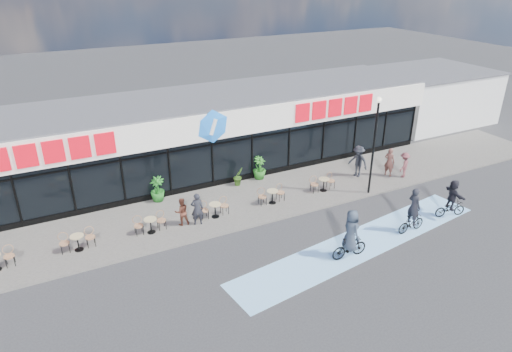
{
  "coord_description": "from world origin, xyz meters",
  "views": [
    {
      "loc": [
        -8.43,
        -15.24,
        11.74
      ],
      "look_at": [
        1.0,
        3.5,
        1.98
      ],
      "focal_mm": 32.0,
      "sensor_mm": 36.0,
      "label": 1
    }
  ],
  "objects_px": {
    "cyclist_a": "(413,215)",
    "cyclist_b": "(452,201)",
    "potted_plant_left": "(157,189)",
    "pedestrian_c": "(404,165)",
    "patron_left": "(197,209)",
    "pedestrian_a": "(358,161)",
    "lamp_post": "(375,138)",
    "patron_right": "(182,212)",
    "pedestrian_b": "(389,162)",
    "potted_plant_mid": "(238,176)",
    "potted_plant_right": "(259,168)"
  },
  "relations": [
    {
      "from": "pedestrian_b",
      "to": "potted_plant_left",
      "type": "bearing_deg",
      "value": 54.32
    },
    {
      "from": "pedestrian_c",
      "to": "cyclist_a",
      "type": "relative_size",
      "value": 0.67
    },
    {
      "from": "pedestrian_c",
      "to": "cyclist_a",
      "type": "bearing_deg",
      "value": 22.17
    },
    {
      "from": "potted_plant_mid",
      "to": "pedestrian_b",
      "type": "bearing_deg",
      "value": -18.46
    },
    {
      "from": "patron_left",
      "to": "pedestrian_c",
      "type": "height_order",
      "value": "patron_left"
    },
    {
      "from": "pedestrian_b",
      "to": "lamp_post",
      "type": "bearing_deg",
      "value": 94.39
    },
    {
      "from": "potted_plant_right",
      "to": "pedestrian_b",
      "type": "xyz_separation_m",
      "value": [
        7.18,
        -3.12,
        0.19
      ]
    },
    {
      "from": "patron_left",
      "to": "pedestrian_c",
      "type": "distance_m",
      "value": 12.95
    },
    {
      "from": "potted_plant_mid",
      "to": "patron_right",
      "type": "relative_size",
      "value": 0.76
    },
    {
      "from": "potted_plant_right",
      "to": "cyclist_a",
      "type": "bearing_deg",
      "value": -65.45
    },
    {
      "from": "lamp_post",
      "to": "potted_plant_left",
      "type": "distance_m",
      "value": 11.93
    },
    {
      "from": "potted_plant_left",
      "to": "patron_left",
      "type": "xyz_separation_m",
      "value": [
        1.07,
        -3.29,
        0.15
      ]
    },
    {
      "from": "cyclist_a",
      "to": "pedestrian_b",
      "type": "bearing_deg",
      "value": 58.26
    },
    {
      "from": "patron_right",
      "to": "cyclist_a",
      "type": "height_order",
      "value": "cyclist_a"
    },
    {
      "from": "potted_plant_left",
      "to": "pedestrian_b",
      "type": "bearing_deg",
      "value": -12.96
    },
    {
      "from": "cyclist_a",
      "to": "cyclist_b",
      "type": "bearing_deg",
      "value": 4.84
    },
    {
      "from": "pedestrian_a",
      "to": "patron_right",
      "type": "bearing_deg",
      "value": -105.03
    },
    {
      "from": "patron_right",
      "to": "patron_left",
      "type": "bearing_deg",
      "value": 159.64
    },
    {
      "from": "patron_left",
      "to": "cyclist_a",
      "type": "bearing_deg",
      "value": 163.11
    },
    {
      "from": "potted_plant_right",
      "to": "patron_right",
      "type": "xyz_separation_m",
      "value": [
        -5.8,
        -3.04,
        0.03
      ]
    },
    {
      "from": "lamp_post",
      "to": "patron_right",
      "type": "bearing_deg",
      "value": 172.43
    },
    {
      "from": "pedestrian_c",
      "to": "cyclist_a",
      "type": "xyz_separation_m",
      "value": [
        -3.97,
        -4.79,
        0.02
      ]
    },
    {
      "from": "potted_plant_left",
      "to": "pedestrian_b",
      "type": "relative_size",
      "value": 0.78
    },
    {
      "from": "patron_left",
      "to": "pedestrian_a",
      "type": "distance_m",
      "value": 10.57
    },
    {
      "from": "potted_plant_left",
      "to": "pedestrian_c",
      "type": "bearing_deg",
      "value": -14.54
    },
    {
      "from": "cyclist_a",
      "to": "cyclist_b",
      "type": "xyz_separation_m",
      "value": [
        2.86,
        0.24,
        -0.01
      ]
    },
    {
      "from": "cyclist_a",
      "to": "cyclist_b",
      "type": "height_order",
      "value": "cyclist_a"
    },
    {
      "from": "patron_left",
      "to": "cyclist_b",
      "type": "relative_size",
      "value": 0.83
    },
    {
      "from": "potted_plant_mid",
      "to": "cyclist_b",
      "type": "bearing_deg",
      "value": -44.24
    },
    {
      "from": "patron_left",
      "to": "pedestrian_b",
      "type": "xyz_separation_m",
      "value": [
        12.28,
        0.22,
        0.04
      ]
    },
    {
      "from": "lamp_post",
      "to": "potted_plant_left",
      "type": "relative_size",
      "value": 3.99
    },
    {
      "from": "lamp_post",
      "to": "patron_left",
      "type": "relative_size",
      "value": 3.26
    },
    {
      "from": "lamp_post",
      "to": "patron_left",
      "type": "distance_m",
      "value": 10.08
    },
    {
      "from": "potted_plant_left",
      "to": "lamp_post",
      "type": "bearing_deg",
      "value": -22.07
    },
    {
      "from": "patron_left",
      "to": "pedestrian_a",
      "type": "relative_size",
      "value": 0.86
    },
    {
      "from": "patron_left",
      "to": "patron_right",
      "type": "relative_size",
      "value": 1.18
    },
    {
      "from": "patron_left",
      "to": "pedestrian_a",
      "type": "bearing_deg",
      "value": -161.85
    },
    {
      "from": "lamp_post",
      "to": "pedestrian_b",
      "type": "bearing_deg",
      "value": 27.11
    },
    {
      "from": "potted_plant_mid",
      "to": "pedestrian_c",
      "type": "height_order",
      "value": "pedestrian_c"
    },
    {
      "from": "potted_plant_mid",
      "to": "cyclist_a",
      "type": "relative_size",
      "value": 0.46
    },
    {
      "from": "potted_plant_left",
      "to": "cyclist_a",
      "type": "distance_m",
      "value": 13.11
    },
    {
      "from": "potted_plant_mid",
      "to": "pedestrian_c",
      "type": "distance_m",
      "value": 9.94
    },
    {
      "from": "pedestrian_a",
      "to": "pedestrian_c",
      "type": "relative_size",
      "value": 1.25
    },
    {
      "from": "cyclist_a",
      "to": "cyclist_b",
      "type": "distance_m",
      "value": 2.87
    },
    {
      "from": "potted_plant_left",
      "to": "potted_plant_mid",
      "type": "distance_m",
      "value": 4.7
    },
    {
      "from": "pedestrian_c",
      "to": "potted_plant_mid",
      "type": "bearing_deg",
      "value": -48.5
    },
    {
      "from": "potted_plant_mid",
      "to": "pedestrian_a",
      "type": "xyz_separation_m",
      "value": [
        6.89,
        -2.13,
        0.43
      ]
    },
    {
      "from": "patron_right",
      "to": "cyclist_b",
      "type": "xyz_separation_m",
      "value": [
        12.53,
        -5.19,
        0.07
      ]
    },
    {
      "from": "patron_left",
      "to": "cyclist_b",
      "type": "xyz_separation_m",
      "value": [
        11.84,
        -4.89,
        -0.05
      ]
    },
    {
      "from": "pedestrian_b",
      "to": "pedestrian_a",
      "type": "bearing_deg",
      "value": 44.02
    }
  ]
}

